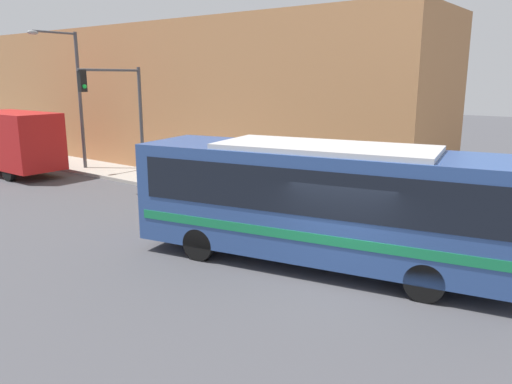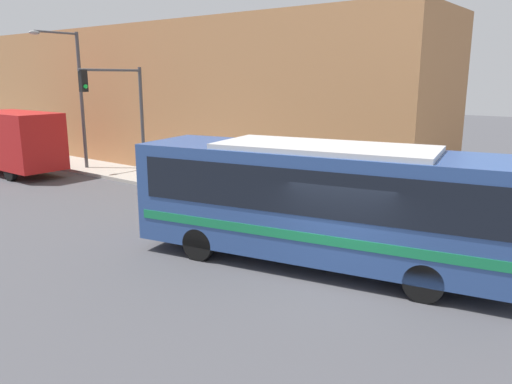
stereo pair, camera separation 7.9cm
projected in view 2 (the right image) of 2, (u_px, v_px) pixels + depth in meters
name	position (u px, v px, depth m)	size (l,w,h in m)	color
ground_plane	(340.00, 286.00, 12.11)	(120.00, 120.00, 0.00)	#47474C
sidewalk	(77.00, 164.00, 28.46)	(2.65, 70.00, 0.16)	#A8A399
building_facade	(166.00, 97.00, 29.22)	(6.00, 32.14, 7.66)	#B27A4C
city_bus	(323.00, 197.00, 13.09)	(4.53, 10.51, 3.26)	#2D4C8C
delivery_truck	(10.00, 140.00, 25.81)	(2.38, 7.29, 3.23)	#B21919
fire_hydrant	(269.00, 194.00, 19.42)	(0.20, 0.27, 0.72)	gold
traffic_light_pole	(122.00, 104.00, 22.39)	(3.28, 0.35, 5.23)	#47474C
parking_meter	(181.00, 168.00, 22.17)	(0.14, 0.14, 1.25)	#47474C
street_lamp	(75.00, 89.00, 25.85)	(2.65, 0.28, 7.04)	#47474C
pedestrian_near_corner	(252.00, 171.00, 21.23)	(0.34, 0.34, 1.72)	slate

